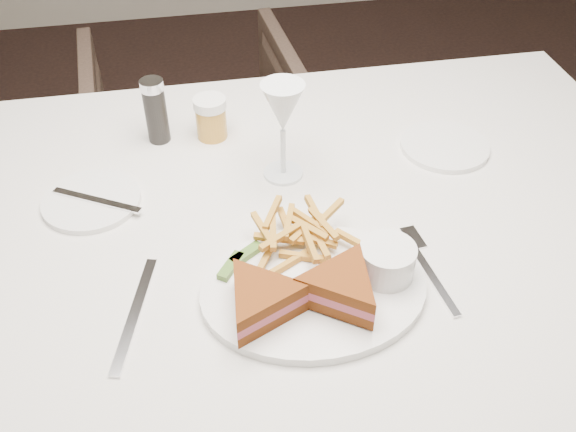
# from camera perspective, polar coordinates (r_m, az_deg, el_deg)

# --- Properties ---
(table) EXTENTS (1.38, 0.93, 0.75)m
(table) POSITION_cam_1_polar(r_m,az_deg,el_deg) (1.30, -0.43, -12.73)
(table) COLOR silver
(table) RESTS_ON ground
(chair_far) EXTENTS (0.66, 0.62, 0.64)m
(chair_far) POSITION_cam_1_polar(r_m,az_deg,el_deg) (2.02, -8.08, 7.47)
(chair_far) COLOR #46352B
(chair_far) RESTS_ON ground
(table_setting) EXTENTS (0.79, 0.63, 0.18)m
(table_setting) POSITION_cam_1_polar(r_m,az_deg,el_deg) (0.95, 0.50, -0.98)
(table_setting) COLOR white
(table_setting) RESTS_ON table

